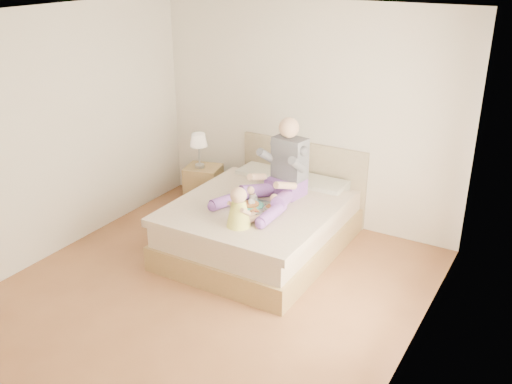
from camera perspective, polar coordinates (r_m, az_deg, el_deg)
The scene contains 7 objects.
room at distance 5.23m, azimuth -4.18°, elevation 4.09°, with size 4.02×4.22×2.71m.
bed at distance 6.57m, azimuth 0.82°, elevation -2.99°, with size 1.70×2.18×1.00m.
nightstand at distance 7.71m, azimuth -5.25°, elevation 0.62°, with size 0.53×0.49×0.55m.
lamp at distance 7.48m, azimuth -5.75°, elevation 5.01°, with size 0.23×0.23×0.46m.
adult at distance 6.36m, azimuth 2.30°, elevation 1.66°, with size 0.78×1.17×0.93m.
tray at distance 6.18m, azimuth 0.23°, elevation -1.44°, with size 0.46×0.36×0.13m.
baby at distance 5.76m, azimuth -1.67°, elevation -1.83°, with size 0.31×0.38×0.42m.
Camera 1 is at (2.90, -4.06, 3.21)m, focal length 40.00 mm.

